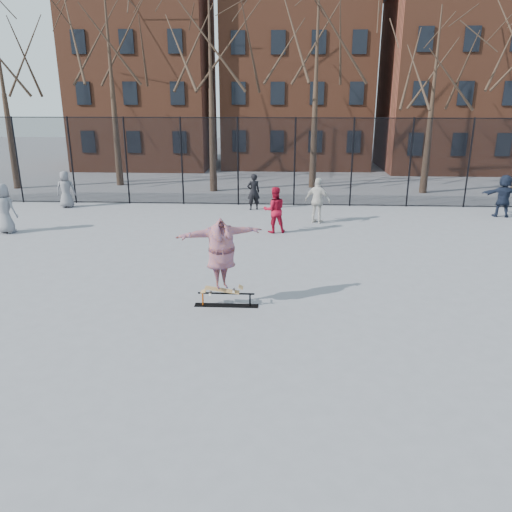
# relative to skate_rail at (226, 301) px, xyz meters

# --- Properties ---
(ground) EXTENTS (100.00, 100.00, 0.00)m
(ground) POSITION_rel_skate_rail_xyz_m (0.67, -1.26, -0.14)
(ground) COLOR slate
(skate_rail) EXTENTS (1.58, 0.24, 0.35)m
(skate_rail) POSITION_rel_skate_rail_xyz_m (0.00, 0.00, 0.00)
(skate_rail) COLOR black
(skate_rail) RESTS_ON ground
(skateboard) EXTENTS (0.91, 0.22, 0.11)m
(skateboard) POSITION_rel_skate_rail_xyz_m (-0.10, 0.00, 0.27)
(skateboard) COLOR #9B6B3E
(skateboard) RESTS_ON skate_rail
(skater) EXTENTS (2.19, 1.42, 1.74)m
(skater) POSITION_rel_skate_rail_xyz_m (-0.10, 0.00, 1.19)
(skater) COLOR #523C97
(skater) RESTS_ON skateboard
(bystander_grey) EXTENTS (0.99, 0.72, 1.86)m
(bystander_grey) POSITION_rel_skate_rail_xyz_m (-8.97, 6.30, 0.79)
(bystander_grey) COLOR slate
(bystander_grey) RESTS_ON ground
(bystander_black) EXTENTS (0.68, 0.55, 1.62)m
(bystander_black) POSITION_rel_skate_rail_xyz_m (0.04, 10.74, 0.67)
(bystander_black) COLOR black
(bystander_black) RESTS_ON ground
(bystander_red) EXTENTS (0.95, 0.81, 1.72)m
(bystander_red) POSITION_rel_skate_rail_xyz_m (1.05, 6.92, 0.73)
(bystander_red) COLOR maroon
(bystander_red) RESTS_ON ground
(bystander_white) EXTENTS (1.16, 0.87, 1.82)m
(bystander_white) POSITION_rel_skate_rail_xyz_m (2.75, 8.45, 0.78)
(bystander_white) COLOR beige
(bystander_white) RESTS_ON ground
(bystander_navy) EXTENTS (1.73, 0.85, 1.79)m
(bystander_navy) POSITION_rel_skate_rail_xyz_m (10.62, 9.95, 0.76)
(bystander_navy) COLOR #171E2F
(bystander_navy) RESTS_ON ground
(bystander_extra) EXTENTS (0.91, 0.69, 1.67)m
(bystander_extra) POSITION_rel_skate_rail_xyz_m (-8.53, 10.74, 0.70)
(bystander_extra) COLOR #5F5E63
(bystander_extra) RESTS_ON ground
(fence) EXTENTS (34.03, 0.07, 4.00)m
(fence) POSITION_rel_skate_rail_xyz_m (0.65, 11.74, 1.92)
(fence) COLOR black
(fence) RESTS_ON ground
(tree_row) EXTENTS (33.66, 7.46, 10.67)m
(tree_row) POSITION_rel_skate_rail_xyz_m (0.42, 15.89, 7.22)
(tree_row) COLOR black
(tree_row) RESTS_ON ground
(rowhouses) EXTENTS (29.00, 7.00, 13.00)m
(rowhouses) POSITION_rel_skate_rail_xyz_m (1.39, 24.74, 5.93)
(rowhouses) COLOR brown
(rowhouses) RESTS_ON ground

